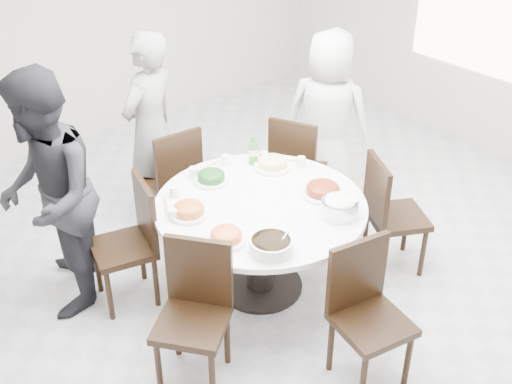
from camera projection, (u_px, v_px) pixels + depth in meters
floor at (272, 259)px, 5.18m from camera, size 6.00×6.00×0.01m
wall_back at (80, 7)px, 6.44m from camera, size 6.00×0.01×2.80m
dining_table at (260, 247)px, 4.69m from camera, size 1.50×1.50×0.75m
chair_ne at (299, 163)px, 5.57m from camera, size 0.56×0.56×0.95m
chair_n at (170, 177)px, 5.37m from camera, size 0.45×0.45×0.95m
chair_nw at (123, 246)px, 4.53m from camera, size 0.51×0.51×0.95m
chair_sw at (192, 321)px, 3.87m from camera, size 0.59×0.59×0.95m
chair_s at (373, 321)px, 3.87m from camera, size 0.49×0.49×0.95m
chair_se at (397, 215)px, 4.88m from camera, size 0.57×0.57×0.95m
diner_right at (327, 119)px, 5.60m from camera, size 0.82×0.92×1.58m
diner_middle at (150, 130)px, 5.32m from camera, size 0.71×0.59×1.67m
diner_left at (48, 197)px, 4.31m from camera, size 0.99×1.07×1.78m
dish_greens at (211, 178)px, 4.73m from camera, size 0.26×0.26×0.07m
dish_pale at (272, 164)px, 4.91m from camera, size 0.29×0.29×0.08m
dish_orange at (189, 211)px, 4.35m from camera, size 0.27×0.27×0.07m
dish_redbrown at (323, 191)px, 4.57m from camera, size 0.31×0.31×0.08m
dish_tofu at (226, 237)px, 4.09m from camera, size 0.26×0.26×0.07m
rice_bowl at (340, 208)px, 4.35m from camera, size 0.26×0.26×0.11m
soup_bowl at (271, 245)px, 4.00m from camera, size 0.28×0.28×0.09m
beverage_bottle at (253, 150)px, 4.93m from camera, size 0.07×0.07×0.24m
tea_cups at (208, 165)px, 4.89m from camera, size 0.07×0.07×0.08m
chopsticks at (200, 167)px, 4.93m from camera, size 0.24×0.04×0.01m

